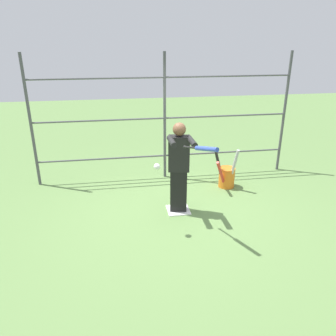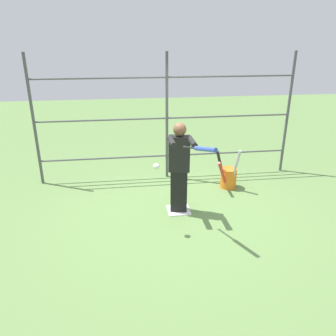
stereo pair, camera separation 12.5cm
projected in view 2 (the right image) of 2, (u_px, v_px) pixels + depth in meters
name	position (u px, v px, depth m)	size (l,w,h in m)	color
ground_plane	(179.00, 211.00, 5.94)	(24.00, 24.00, 0.00)	#608447
home_plate	(179.00, 210.00, 5.94)	(0.40, 0.40, 0.02)	white
fence_backstop	(167.00, 118.00, 6.92)	(5.47, 0.06, 2.68)	#4C4C51
batter	(179.00, 166.00, 5.60)	(0.41, 0.60, 1.63)	black
baseball_bat_swinging	(202.00, 149.00, 4.60)	(0.34, 0.78, 0.24)	black
softball_in_flight	(156.00, 166.00, 4.91)	(0.10, 0.10, 0.10)	white
bat_bucket	(228.00, 177.00, 6.77)	(0.53, 0.53, 0.89)	orange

